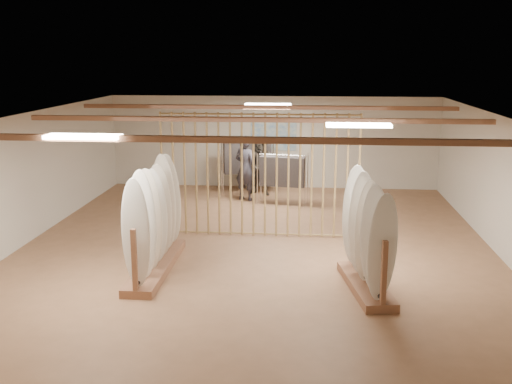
# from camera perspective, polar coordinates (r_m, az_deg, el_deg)

# --- Properties ---
(floor) EXTENTS (12.00, 12.00, 0.00)m
(floor) POSITION_cam_1_polar(r_m,az_deg,el_deg) (12.89, 0.00, -5.21)
(floor) COLOR #946847
(floor) RESTS_ON ground
(ceiling) EXTENTS (12.00, 12.00, 0.00)m
(ceiling) POSITION_cam_1_polar(r_m,az_deg,el_deg) (12.31, 0.00, 7.28)
(ceiling) COLOR gray
(ceiling) RESTS_ON ground
(wall_back) EXTENTS (12.00, 0.00, 12.00)m
(wall_back) POSITION_cam_1_polar(r_m,az_deg,el_deg) (18.42, 1.68, 4.76)
(wall_back) COLOR beige
(wall_back) RESTS_ON ground
(wall_front) EXTENTS (12.00, 0.00, 12.00)m
(wall_front) POSITION_cam_1_polar(r_m,az_deg,el_deg) (6.82, -4.58, -9.62)
(wall_front) COLOR beige
(wall_front) RESTS_ON ground
(wall_left) EXTENTS (0.00, 12.00, 12.00)m
(wall_left) POSITION_cam_1_polar(r_m,az_deg,el_deg) (13.89, -21.02, 1.22)
(wall_left) COLOR beige
(wall_left) RESTS_ON ground
(wall_right) EXTENTS (0.00, 12.00, 12.00)m
(wall_right) POSITION_cam_1_polar(r_m,az_deg,el_deg) (13.07, 22.39, 0.42)
(wall_right) COLOR beige
(wall_right) RESTS_ON ground
(ceiling_slats) EXTENTS (9.50, 6.12, 0.10)m
(ceiling_slats) POSITION_cam_1_polar(r_m,az_deg,el_deg) (12.32, 0.00, 6.91)
(ceiling_slats) COLOR #8D5C40
(ceiling_slats) RESTS_ON ground
(light_panels) EXTENTS (1.20, 0.35, 0.06)m
(light_panels) POSITION_cam_1_polar(r_m,az_deg,el_deg) (12.32, 0.00, 7.00)
(light_panels) COLOR white
(light_panels) RESTS_ON ground
(bamboo_partition) EXTENTS (4.45, 0.05, 2.78)m
(bamboo_partition) POSITION_cam_1_polar(r_m,az_deg,el_deg) (13.31, 0.31, 1.61)
(bamboo_partition) COLOR #A2834E
(bamboo_partition) RESTS_ON ground
(poster) EXTENTS (1.40, 0.03, 0.90)m
(poster) POSITION_cam_1_polar(r_m,az_deg,el_deg) (18.37, 1.68, 5.37)
(poster) COLOR #3169AD
(poster) RESTS_ON ground
(rack_left) EXTENTS (0.59, 2.92, 2.04)m
(rack_left) POSITION_cam_1_polar(r_m,az_deg,el_deg) (11.48, -9.61, -4.02)
(rack_left) COLOR #8D5C40
(rack_left) RESTS_ON floor
(rack_right) EXTENTS (0.91, 2.17, 2.01)m
(rack_right) POSITION_cam_1_polar(r_m,az_deg,el_deg) (10.57, 10.52, -5.65)
(rack_right) COLOR #8D5C40
(rack_right) RESTS_ON floor
(clothing_rack_a) EXTENTS (1.45, 0.71, 1.60)m
(clothing_rack_a) POSITION_cam_1_polar(r_m,az_deg,el_deg) (17.75, -0.84, 3.28)
(clothing_rack_a) COLOR silver
(clothing_rack_a) RESTS_ON floor
(clothing_rack_b) EXTENTS (1.31, 0.55, 1.42)m
(clothing_rack_b) POSITION_cam_1_polar(r_m,az_deg,el_deg) (16.29, 2.55, 1.98)
(clothing_rack_b) COLOR silver
(clothing_rack_b) RESTS_ON floor
(shopper_a) EXTENTS (0.91, 0.81, 2.07)m
(shopper_a) POSITION_cam_1_polar(r_m,az_deg,el_deg) (16.77, -1.01, 2.69)
(shopper_a) COLOR #2A2830
(shopper_a) RESTS_ON floor
(shopper_b) EXTENTS (1.13, 1.00, 1.94)m
(shopper_b) POSITION_cam_1_polar(r_m,az_deg,el_deg) (17.37, 0.55, 2.84)
(shopper_b) COLOR #38322B
(shopper_b) RESTS_ON floor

